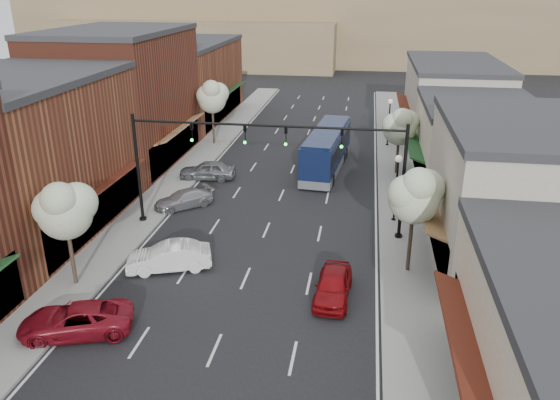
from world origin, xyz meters
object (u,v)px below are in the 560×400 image
at_px(tree_left_far, 212,96).
at_px(lamp_post_near, 397,178).
at_px(tree_right_near, 416,194).
at_px(parked_car_a, 76,320).
at_px(lamp_post_far, 389,115).
at_px(red_hatchback, 333,285).
at_px(parked_car_c, 184,199).
at_px(signal_mast_right, 362,163).
at_px(tree_right_far, 400,126).
at_px(signal_mast_left, 174,154).
at_px(parked_car_b, 169,257).
at_px(parked_car_d, 207,170).
at_px(tree_left_near, 65,209).
at_px(coach_bus, 327,149).

distance_m(tree_left_far, lamp_post_near, 22.33).
height_order(tree_right_near, parked_car_a, tree_right_near).
bearing_deg(lamp_post_far, tree_right_near, -88.70).
xyz_separation_m(red_hatchback, parked_car_c, (-10.78, 9.91, -0.11)).
height_order(signal_mast_right, tree_right_far, signal_mast_right).
relative_size(signal_mast_left, parked_car_b, 1.86).
relative_size(lamp_post_far, parked_car_d, 1.04).
relative_size(tree_left_near, lamp_post_far, 1.28).
bearing_deg(tree_left_far, signal_mast_right, -52.29).
bearing_deg(coach_bus, parked_car_c, -127.69).
height_order(coach_bus, parked_car_a, coach_bus).
height_order(tree_right_near, coach_bus, tree_right_near).
relative_size(coach_bus, parked_car_d, 2.58).
distance_m(coach_bus, parked_car_d, 9.76).
distance_m(signal_mast_right, parked_car_a, 17.14).
distance_m(lamp_post_near, parked_car_c, 14.21).
bearing_deg(signal_mast_right, parked_car_c, 166.87).
distance_m(lamp_post_far, parked_car_d, 18.24).
distance_m(tree_right_near, tree_right_far, 16.01).
distance_m(lamp_post_far, coach_bus, 9.26).
bearing_deg(tree_right_near, red_hatchback, -140.49).
bearing_deg(tree_left_near, lamp_post_far, 60.22).
height_order(red_hatchback, parked_car_a, red_hatchback).
xyz_separation_m(parked_car_b, parked_car_d, (-2.00, 14.20, 0.00)).
height_order(tree_right_far, tree_left_far, tree_left_far).
relative_size(tree_left_near, parked_car_b, 1.29).
distance_m(tree_right_far, tree_left_near, 25.99).
bearing_deg(tree_right_near, tree_right_far, 90.00).
height_order(signal_mast_right, parked_car_c, signal_mast_right).
bearing_deg(parked_car_a, tree_left_near, -168.86).
height_order(tree_left_near, parked_car_c, tree_left_near).
relative_size(tree_right_far, parked_car_c, 1.33).
distance_m(tree_right_near, tree_left_far, 27.56).
relative_size(tree_right_near, parked_car_b, 1.34).
bearing_deg(tree_right_far, signal_mast_left, -139.46).
bearing_deg(tree_left_far, parked_car_b, -80.26).
xyz_separation_m(tree_right_near, lamp_post_far, (-0.55, 24.06, -1.45)).
xyz_separation_m(parked_car_a, parked_car_b, (2.00, 6.10, 0.06)).
bearing_deg(red_hatchback, tree_right_far, 81.76).
distance_m(tree_right_far, parked_car_b, 21.87).
bearing_deg(tree_left_near, parked_car_b, 30.49).
relative_size(tree_left_far, lamp_post_near, 1.38).
relative_size(parked_car_a, parked_car_d, 1.13).
relative_size(parked_car_a, parked_car_c, 1.19).
bearing_deg(signal_mast_right, tree_right_far, 77.15).
bearing_deg(red_hatchback, tree_left_near, -173.10).
distance_m(signal_mast_left, parked_car_b, 7.02).
bearing_deg(parked_car_b, red_hatchback, 60.73).
distance_m(parked_car_b, parked_car_d, 14.34).
distance_m(lamp_post_near, parked_car_b, 14.69).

